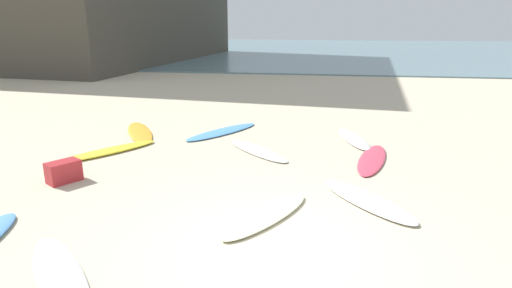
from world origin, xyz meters
The scene contains 12 objects.
ground_plane centered at (0.00, 0.00, 0.00)m, with size 120.00×120.00×0.00m, color beige.
ocean_water centered at (0.00, 38.86, 0.04)m, with size 120.00×40.00×0.08m, color slate.
surfboard_0 centered at (1.53, 5.69, 0.04)m, with size 0.52×2.08×0.08m, color silver.
surfboard_1 centered at (-2.01, 5.90, 0.03)m, with size 0.59×2.56×0.06m, color #5194D4.
surfboard_2 centered at (1.50, 1.69, 0.04)m, with size 0.59×2.16×0.09m, color white.
surfboard_3 centered at (1.83, 4.03, 0.03)m, with size 0.54×2.34×0.06m, color #D64259.
surfboard_4 centered at (-0.12, 0.87, 0.04)m, with size 0.55×2.08×0.08m, color #EAEDC1.
surfboard_5 centered at (-2.37, -1.19, 0.04)m, with size 0.53×2.31×0.07m, color white.
surfboard_6 centered at (-4.25, 3.68, 0.04)m, with size 0.50×2.49×0.09m, color yellow.
surfboard_7 centered at (-4.23, 5.46, 0.04)m, with size 0.59×2.49×0.07m, color #F4A02C.
surfboard_8 centered at (-0.80, 4.32, 0.03)m, with size 0.55×2.23×0.06m, color silver.
beach_cooler centered at (-4.19, 1.82, 0.20)m, with size 0.60×0.35×0.41m, color #B2282D.
Camera 1 is at (0.66, -5.28, 3.03)m, focal length 30.08 mm.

